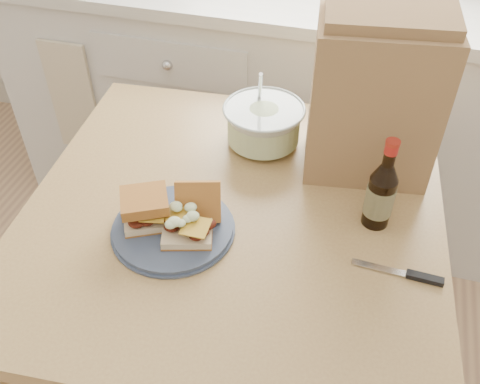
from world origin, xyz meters
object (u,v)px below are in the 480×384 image
(dining_table, at_px, (233,243))
(coleslaw_bowl, at_px, (263,126))
(beer_bottle, at_px, (381,194))
(paper_bag, at_px, (374,101))
(plate, at_px, (173,228))

(dining_table, bearing_deg, coleslaw_bowl, 84.27)
(dining_table, bearing_deg, beer_bottle, 3.93)
(dining_table, height_order, beer_bottle, beer_bottle)
(dining_table, height_order, coleslaw_bowl, coleslaw_bowl)
(paper_bag, bearing_deg, beer_bottle, -83.84)
(dining_table, distance_m, coleslaw_bowl, 0.31)
(plate, bearing_deg, dining_table, 44.29)
(plate, relative_size, coleslaw_bowl, 1.25)
(coleslaw_bowl, relative_size, paper_bag, 0.56)
(plate, height_order, paper_bag, paper_bag)
(paper_bag, bearing_deg, coleslaw_bowl, 166.84)
(coleslaw_bowl, xyz_separation_m, paper_bag, (0.26, -0.02, 0.13))
(beer_bottle, height_order, paper_bag, paper_bag)
(beer_bottle, bearing_deg, paper_bag, 92.95)
(dining_table, relative_size, plate, 3.89)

